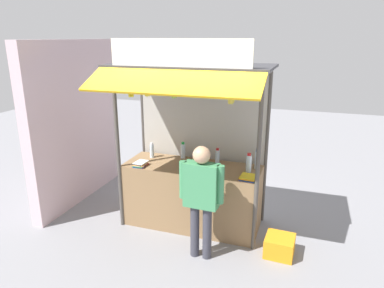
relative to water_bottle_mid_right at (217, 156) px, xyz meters
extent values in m
plane|color=gray|center=(-0.34, -0.23, -1.11)|extent=(20.00, 20.00, 0.00)
cube|color=olive|center=(-0.34, -0.23, -0.61)|extent=(2.10, 0.76, 1.00)
cylinder|color=#4C4742|center=(-1.39, -0.61, 0.13)|extent=(0.06, 0.06, 2.49)
cylinder|color=#4C4742|center=(0.71, -0.61, 0.13)|extent=(0.06, 0.06, 2.49)
cylinder|color=#4C4742|center=(-1.39, 0.26, 0.13)|extent=(0.06, 0.06, 2.49)
cylinder|color=#4C4742|center=(0.71, 0.26, 0.13)|extent=(0.06, 0.06, 2.49)
cube|color=#B7B2A8|center=(-0.34, 0.26, 0.11)|extent=(2.06, 0.04, 2.44)
cube|color=#3F3F44|center=(-0.34, -0.28, 1.39)|extent=(2.30, 1.07, 0.04)
cube|color=gold|center=(-0.34, -1.06, 1.26)|extent=(2.26, 0.51, 0.26)
cube|color=white|center=(-0.34, -0.76, 1.59)|extent=(1.89, 0.04, 0.35)
cylinder|color=#59544C|center=(-0.34, -0.71, 1.29)|extent=(2.00, 0.02, 0.02)
cylinder|color=silver|center=(0.00, 0.00, -0.01)|extent=(0.07, 0.07, 0.22)
cylinder|color=red|center=(0.00, 0.00, 0.12)|extent=(0.04, 0.04, 0.03)
cylinder|color=silver|center=(-0.18, -0.20, -0.01)|extent=(0.07, 0.07, 0.21)
cylinder|color=red|center=(-0.18, -0.20, 0.11)|extent=(0.04, 0.04, 0.03)
cylinder|color=silver|center=(0.53, -0.21, 0.01)|extent=(0.08, 0.08, 0.26)
cylinder|color=red|center=(0.53, -0.21, 0.16)|extent=(0.05, 0.05, 0.03)
cylinder|color=silver|center=(-0.60, 0.06, 0.00)|extent=(0.08, 0.08, 0.24)
cylinder|color=#198C33|center=(-0.60, 0.06, 0.14)|extent=(0.05, 0.05, 0.03)
cylinder|color=silver|center=(-1.09, -0.07, 0.00)|extent=(0.07, 0.07, 0.22)
cylinder|color=white|center=(-1.09, -0.07, 0.12)|extent=(0.05, 0.05, 0.03)
cylinder|color=silver|center=(0.63, -0.04, 0.02)|extent=(0.09, 0.09, 0.27)
cylinder|color=blue|center=(0.63, -0.04, 0.17)|extent=(0.06, 0.06, 0.04)
cube|color=white|center=(-0.25, -0.46, -0.11)|extent=(0.23, 0.29, 0.01)
cube|color=white|center=(-0.25, -0.48, -0.10)|extent=(0.21, 0.28, 0.01)
cube|color=black|center=(-0.26, -0.48, -0.09)|extent=(0.23, 0.29, 0.01)
cube|color=black|center=(-0.26, -0.47, -0.08)|extent=(0.22, 0.29, 0.01)
cube|color=blue|center=(0.03, -0.37, -0.11)|extent=(0.23, 0.25, 0.01)
cube|color=white|center=(0.03, -0.37, -0.10)|extent=(0.21, 0.23, 0.01)
cube|color=blue|center=(0.04, -0.37, -0.09)|extent=(0.23, 0.25, 0.01)
cube|color=blue|center=(0.03, -0.37, -0.08)|extent=(0.23, 0.24, 0.01)
cube|color=blue|center=(-1.09, -0.49, -0.11)|extent=(0.17, 0.23, 0.01)
cube|color=red|center=(-1.08, -0.49, -0.10)|extent=(0.17, 0.23, 0.01)
cube|color=green|center=(-1.09, -0.50, -0.09)|extent=(0.16, 0.22, 0.01)
cube|color=black|center=(-1.08, -0.50, -0.09)|extent=(0.18, 0.24, 0.01)
cube|color=white|center=(-1.08, -0.50, -0.08)|extent=(0.18, 0.23, 0.01)
cube|color=orange|center=(-1.08, -0.50, -0.07)|extent=(0.17, 0.23, 0.01)
cube|color=black|center=(-1.09, -0.50, -0.06)|extent=(0.17, 0.23, 0.01)
cube|color=white|center=(-1.08, -0.49, -0.05)|extent=(0.18, 0.23, 0.01)
cube|color=blue|center=(0.57, -0.47, -0.11)|extent=(0.24, 0.26, 0.01)
cube|color=green|center=(0.58, -0.46, -0.10)|extent=(0.23, 0.25, 0.01)
cube|color=orange|center=(0.57, -0.47, -0.09)|extent=(0.23, 0.25, 0.01)
cube|color=yellow|center=(0.57, -0.46, -0.08)|extent=(0.23, 0.25, 0.01)
cylinder|color=#332D23|center=(-1.07, -0.71, 1.22)|extent=(0.01, 0.01, 0.13)
cylinder|color=olive|center=(-1.07, -0.71, 1.13)|extent=(0.04, 0.04, 0.04)
ellipsoid|color=yellow|center=(-1.05, -0.71, 1.05)|extent=(0.04, 0.08, 0.15)
ellipsoid|color=yellow|center=(-1.06, -0.70, 1.05)|extent=(0.06, 0.05, 0.16)
ellipsoid|color=yellow|center=(-1.08, -0.70, 1.05)|extent=(0.07, 0.06, 0.16)
ellipsoid|color=yellow|center=(-1.09, -0.71, 1.05)|extent=(0.04, 0.07, 0.15)
ellipsoid|color=yellow|center=(-1.08, -0.74, 1.06)|extent=(0.08, 0.06, 0.16)
ellipsoid|color=yellow|center=(-1.06, -0.73, 1.05)|extent=(0.07, 0.06, 0.16)
cylinder|color=#332D23|center=(-0.81, -0.71, 1.22)|extent=(0.01, 0.01, 0.12)
cylinder|color=olive|center=(-0.81, -0.71, 1.14)|extent=(0.04, 0.04, 0.04)
ellipsoid|color=yellow|center=(-0.79, -0.71, 1.07)|extent=(0.04, 0.07, 0.14)
ellipsoid|color=yellow|center=(-0.80, -0.70, 1.07)|extent=(0.06, 0.05, 0.14)
ellipsoid|color=yellow|center=(-0.82, -0.70, 1.07)|extent=(0.06, 0.05, 0.14)
ellipsoid|color=yellow|center=(-0.84, -0.71, 1.07)|extent=(0.04, 0.08, 0.13)
ellipsoid|color=yellow|center=(-0.82, -0.73, 1.07)|extent=(0.06, 0.05, 0.14)
ellipsoid|color=yellow|center=(-0.80, -0.74, 1.07)|extent=(0.08, 0.06, 0.14)
cylinder|color=#332D23|center=(-0.43, -0.71, 1.22)|extent=(0.01, 0.01, 0.11)
cylinder|color=olive|center=(-0.43, -0.71, 1.15)|extent=(0.04, 0.04, 0.04)
ellipsoid|color=#84B043|center=(-0.40, -0.71, 1.07)|extent=(0.04, 0.08, 0.14)
ellipsoid|color=#84B043|center=(-0.41, -0.70, 1.07)|extent=(0.06, 0.06, 0.15)
ellipsoid|color=#84B043|center=(-0.42, -0.70, 1.07)|extent=(0.06, 0.03, 0.15)
ellipsoid|color=#84B043|center=(-0.44, -0.70, 1.07)|extent=(0.06, 0.06, 0.15)
ellipsoid|color=#84B043|center=(-0.44, -0.72, 1.07)|extent=(0.03, 0.06, 0.15)
ellipsoid|color=#84B043|center=(-0.44, -0.72, 1.07)|extent=(0.05, 0.05, 0.15)
ellipsoid|color=#84B043|center=(-0.43, -0.73, 1.07)|extent=(0.06, 0.03, 0.14)
ellipsoid|color=#84B043|center=(-0.41, -0.73, 1.07)|extent=(0.06, 0.06, 0.15)
cylinder|color=#332D23|center=(0.34, -0.71, 1.21)|extent=(0.01, 0.01, 0.13)
cylinder|color=olive|center=(0.34, -0.71, 1.12)|extent=(0.04, 0.04, 0.04)
ellipsoid|color=gold|center=(0.37, -0.71, 1.05)|extent=(0.04, 0.09, 0.15)
ellipsoid|color=gold|center=(0.36, -0.70, 1.04)|extent=(0.06, 0.06, 0.16)
ellipsoid|color=gold|center=(0.34, -0.69, 1.04)|extent=(0.07, 0.04, 0.16)
ellipsoid|color=gold|center=(0.32, -0.70, 1.04)|extent=(0.07, 0.07, 0.16)
ellipsoid|color=gold|center=(0.33, -0.71, 1.04)|extent=(0.04, 0.07, 0.15)
ellipsoid|color=gold|center=(0.33, -0.72, 1.04)|extent=(0.06, 0.06, 0.16)
ellipsoid|color=gold|center=(0.34, -0.73, 1.04)|extent=(0.07, 0.04, 0.16)
ellipsoid|color=gold|center=(0.35, -0.72, 1.04)|extent=(0.06, 0.06, 0.16)
cylinder|color=#383842|center=(-0.03, -1.02, -0.74)|extent=(0.12, 0.12, 0.76)
cylinder|color=#383842|center=(0.14, -1.02, -0.74)|extent=(0.12, 0.12, 0.76)
cube|color=#3F8C59|center=(0.06, -1.02, -0.06)|extent=(0.46, 0.21, 0.60)
cylinder|color=#3F8C59|center=(-0.19, -1.02, -0.01)|extent=(0.10, 0.10, 0.51)
cylinder|color=#3F8C59|center=(0.31, -1.02, -0.01)|extent=(0.10, 0.10, 0.51)
sphere|color=tan|center=(0.06, -1.02, 0.36)|extent=(0.23, 0.23, 0.23)
cube|color=orange|center=(1.08, -0.64, -0.98)|extent=(0.41, 0.41, 0.27)
cube|color=beige|center=(-2.63, 0.07, 0.31)|extent=(0.20, 2.40, 2.86)
camera|label=1|loc=(1.29, -5.00, 1.78)|focal=32.70mm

